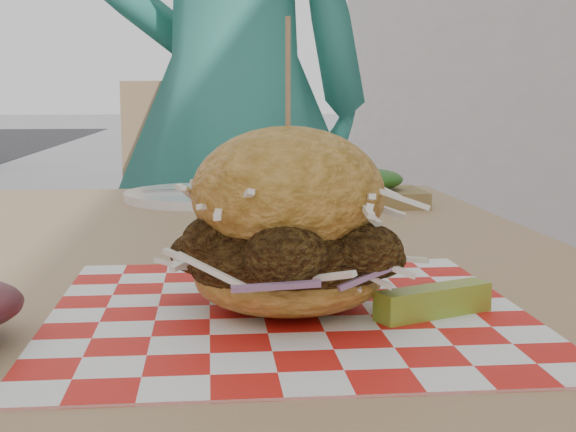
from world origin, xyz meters
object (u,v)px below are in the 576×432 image
patio_table (211,322)px  patio_chair (222,256)px  sandwich (288,231)px  diner (232,99)px

patio_table → patio_chair: bearing=88.3°
patio_table → patio_chair: (0.03, 0.96, -0.12)m
patio_chair → patio_table: bearing=-75.4°
patio_table → sandwich: sandwich is taller
diner → sandwich: 1.29m
patio_table → sandwich: 0.30m
diner → sandwich: (0.00, -1.29, -0.09)m
patio_table → sandwich: size_ratio=5.45×
patio_table → sandwich: bearing=-76.7°
diner → patio_table: size_ratio=1.51×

